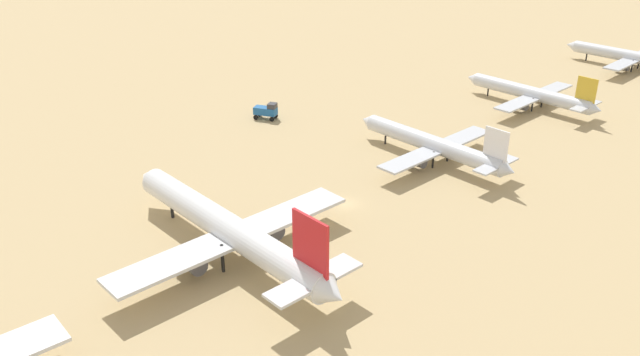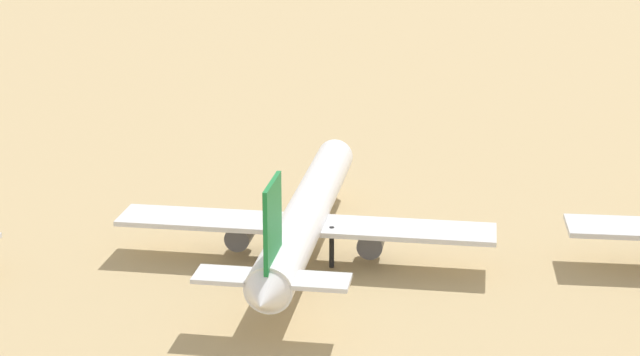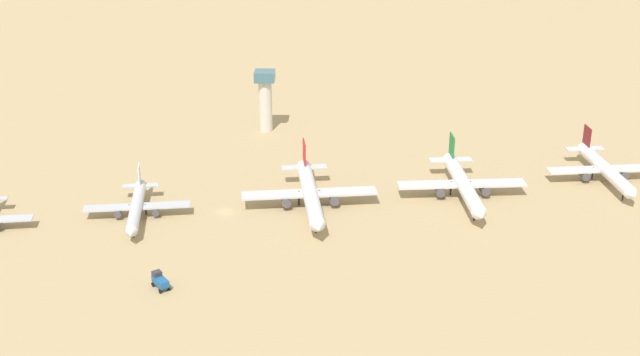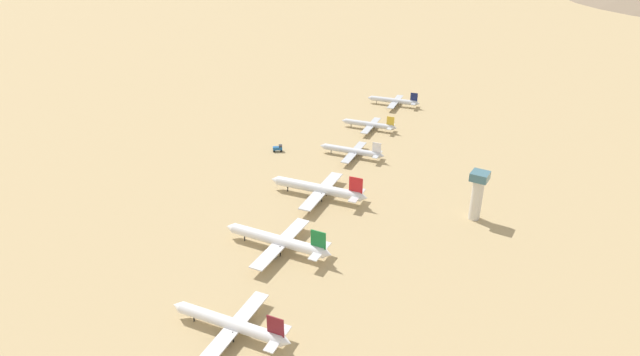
# 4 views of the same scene
# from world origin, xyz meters

# --- Properties ---
(ground_plane) EXTENTS (1800.00, 1800.00, 0.00)m
(ground_plane) POSITION_xyz_m (0.00, 0.00, 0.00)
(ground_plane) COLOR tan
(parked_jet_2) EXTENTS (37.09, 30.29, 10.71)m
(parked_jet_2) POSITION_xyz_m (4.48, -24.63, 3.61)
(parked_jet_2) COLOR silver
(parked_jet_2) RESTS_ON ground
(parked_jet_3) EXTENTS (48.97, 39.97, 14.13)m
(parked_jet_3) POSITION_xyz_m (-3.76, 24.22, 4.76)
(parked_jet_3) COLOR silver
(parked_jet_3) RESTS_ON ground
(parked_jet_4) EXTENTS (47.63, 38.77, 13.73)m
(parked_jet_4) POSITION_xyz_m (-12.25, 69.54, 4.62)
(parked_jet_4) COLOR white
(parked_jet_4) RESTS_ON ground
(parked_jet_5) EXTENTS (43.64, 35.58, 12.59)m
(parked_jet_5) POSITION_xyz_m (-26.24, 115.50, 4.24)
(parked_jet_5) COLOR white
(parked_jet_5) RESTS_ON ground
(service_truck) EXTENTS (5.62, 5.18, 3.90)m
(service_truck) POSITION_xyz_m (43.70, -10.11, 2.08)
(service_truck) COLOR #1E5999
(service_truck) RESTS_ON ground
(control_tower) EXTENTS (7.20, 7.20, 22.38)m
(control_tower) POSITION_xyz_m (-71.31, 5.55, 12.76)
(control_tower) COLOR beige
(control_tower) RESTS_ON ground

